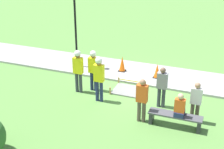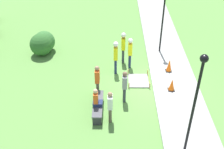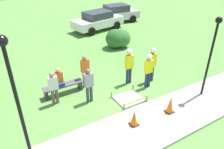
{
  "view_description": "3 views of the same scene",
  "coord_description": "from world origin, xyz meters",
  "px_view_note": "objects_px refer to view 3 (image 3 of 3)",
  "views": [
    {
      "loc": [
        -3.59,
        13.27,
        6.84
      ],
      "look_at": [
        0.95,
        1.25,
        0.94
      ],
      "focal_mm": 55.0,
      "sensor_mm": 36.0,
      "label": 1
    },
    {
      "loc": [
        -11.8,
        1.96,
        8.79
      ],
      "look_at": [
        -0.08,
        2.11,
        0.77
      ],
      "focal_mm": 45.0,
      "sensor_mm": 36.0,
      "label": 2
    },
    {
      "loc": [
        -4.54,
        -6.06,
        5.99
      ],
      "look_at": [
        -0.0,
        1.52,
        1.06
      ],
      "focal_mm": 35.0,
      "sensor_mm": 36.0,
      "label": 3
    }
  ],
  "objects_px": {
    "lamppost_near": "(213,46)",
    "lamppost_far": "(15,92)",
    "bystander_in_gray_shirt": "(54,87)",
    "parked_car_white": "(98,20)",
    "worker_trainee": "(152,61)",
    "bystander_in_orange_shirt": "(85,69)",
    "park_bench": "(63,87)",
    "worker_supervisor": "(149,68)",
    "traffic_cone_far_patch": "(170,105)",
    "parked_car_silver": "(116,13)",
    "traffic_cone_near_patch": "(134,118)",
    "worker_assistant": "(129,63)",
    "bystander_in_white_shirt": "(89,84)",
    "person_seated_on_bench": "(59,79)"
  },
  "relations": [
    {
      "from": "parked_car_silver",
      "to": "traffic_cone_near_patch",
      "type": "bearing_deg",
      "value": -116.34
    },
    {
      "from": "bystander_in_white_shirt",
      "to": "parked_car_silver",
      "type": "height_order",
      "value": "bystander_in_white_shirt"
    },
    {
      "from": "park_bench",
      "to": "worker_supervisor",
      "type": "xyz_separation_m",
      "value": [
        3.85,
        -1.6,
        0.74
      ]
    },
    {
      "from": "worker_assistant",
      "to": "worker_supervisor",
      "type": "bearing_deg",
      "value": -53.49
    },
    {
      "from": "person_seated_on_bench",
      "to": "lamppost_near",
      "type": "bearing_deg",
      "value": -32.15
    },
    {
      "from": "traffic_cone_far_patch",
      "to": "bystander_in_white_shirt",
      "type": "relative_size",
      "value": 0.44
    },
    {
      "from": "bystander_in_orange_shirt",
      "to": "park_bench",
      "type": "bearing_deg",
      "value": -176.3
    },
    {
      "from": "traffic_cone_near_patch",
      "to": "bystander_in_orange_shirt",
      "type": "distance_m",
      "value": 3.76
    },
    {
      "from": "worker_assistant",
      "to": "worker_trainee",
      "type": "xyz_separation_m",
      "value": [
        1.13,
        -0.43,
        -0.02
      ]
    },
    {
      "from": "parked_car_white",
      "to": "parked_car_silver",
      "type": "height_order",
      "value": "parked_car_silver"
    },
    {
      "from": "bystander_in_white_shirt",
      "to": "worker_assistant",
      "type": "bearing_deg",
      "value": 9.84
    },
    {
      "from": "bystander_in_orange_shirt",
      "to": "lamppost_far",
      "type": "bearing_deg",
      "value": -134.02
    },
    {
      "from": "worker_supervisor",
      "to": "lamppost_near",
      "type": "distance_m",
      "value": 2.98
    },
    {
      "from": "traffic_cone_far_patch",
      "to": "parked_car_silver",
      "type": "height_order",
      "value": "parked_car_silver"
    },
    {
      "from": "park_bench",
      "to": "bystander_in_white_shirt",
      "type": "xyz_separation_m",
      "value": [
        0.8,
        -1.23,
        0.6
      ]
    },
    {
      "from": "worker_supervisor",
      "to": "bystander_in_orange_shirt",
      "type": "height_order",
      "value": "worker_supervisor"
    },
    {
      "from": "worker_assistant",
      "to": "parked_car_white",
      "type": "relative_size",
      "value": 0.41
    },
    {
      "from": "park_bench",
      "to": "parked_car_silver",
      "type": "xyz_separation_m",
      "value": [
        8.86,
        9.42,
        0.49
      ]
    },
    {
      "from": "lamppost_far",
      "to": "parked_car_white",
      "type": "distance_m",
      "value": 14.54
    },
    {
      "from": "worker_assistant",
      "to": "bystander_in_gray_shirt",
      "type": "distance_m",
      "value": 3.86
    },
    {
      "from": "worker_assistant",
      "to": "bystander_in_orange_shirt",
      "type": "relative_size",
      "value": 1.13
    },
    {
      "from": "bystander_in_orange_shirt",
      "to": "parked_car_silver",
      "type": "height_order",
      "value": "bystander_in_orange_shirt"
    },
    {
      "from": "lamppost_far",
      "to": "bystander_in_gray_shirt",
      "type": "bearing_deg",
      "value": 60.48
    },
    {
      "from": "park_bench",
      "to": "worker_trainee",
      "type": "distance_m",
      "value": 4.62
    },
    {
      "from": "traffic_cone_far_patch",
      "to": "bystander_in_orange_shirt",
      "type": "relative_size",
      "value": 0.44
    },
    {
      "from": "lamppost_near",
      "to": "parked_car_silver",
      "type": "bearing_deg",
      "value": 75.84
    },
    {
      "from": "person_seated_on_bench",
      "to": "parked_car_silver",
      "type": "height_order",
      "value": "parked_car_silver"
    },
    {
      "from": "worker_assistant",
      "to": "bystander_in_white_shirt",
      "type": "relative_size",
      "value": 1.14
    },
    {
      "from": "traffic_cone_near_patch",
      "to": "worker_supervisor",
      "type": "bearing_deg",
      "value": 41.42
    },
    {
      "from": "worker_trainee",
      "to": "bystander_in_white_shirt",
      "type": "xyz_separation_m",
      "value": [
        -3.58,
        0.01,
        -0.2
      ]
    },
    {
      "from": "traffic_cone_near_patch",
      "to": "worker_supervisor",
      "type": "distance_m",
      "value": 3.13
    },
    {
      "from": "bystander_in_orange_shirt",
      "to": "lamppost_far",
      "type": "relative_size",
      "value": 0.4
    },
    {
      "from": "traffic_cone_far_patch",
      "to": "bystander_in_white_shirt",
      "type": "height_order",
      "value": "bystander_in_white_shirt"
    },
    {
      "from": "traffic_cone_far_patch",
      "to": "bystander_in_orange_shirt",
      "type": "height_order",
      "value": "bystander_in_orange_shirt"
    },
    {
      "from": "bystander_in_orange_shirt",
      "to": "bystander_in_gray_shirt",
      "type": "xyz_separation_m",
      "value": [
        -1.82,
        -0.65,
        -0.08
      ]
    },
    {
      "from": "traffic_cone_far_patch",
      "to": "worker_assistant",
      "type": "distance_m",
      "value": 3.05
    },
    {
      "from": "traffic_cone_near_patch",
      "to": "person_seated_on_bench",
      "type": "height_order",
      "value": "person_seated_on_bench"
    },
    {
      "from": "person_seated_on_bench",
      "to": "parked_car_white",
      "type": "xyz_separation_m",
      "value": [
        6.27,
        8.08,
        -0.02
      ]
    },
    {
      "from": "traffic_cone_far_patch",
      "to": "bystander_in_white_shirt",
      "type": "distance_m",
      "value": 3.6
    },
    {
      "from": "worker_trainee",
      "to": "bystander_in_orange_shirt",
      "type": "height_order",
      "value": "worker_trainee"
    },
    {
      "from": "lamppost_far",
      "to": "parked_car_white",
      "type": "bearing_deg",
      "value": 54.21
    },
    {
      "from": "person_seated_on_bench",
      "to": "worker_assistant",
      "type": "distance_m",
      "value": 3.51
    },
    {
      "from": "bystander_in_orange_shirt",
      "to": "parked_car_white",
      "type": "height_order",
      "value": "bystander_in_orange_shirt"
    },
    {
      "from": "traffic_cone_near_patch",
      "to": "traffic_cone_far_patch",
      "type": "bearing_deg",
      "value": -4.48
    },
    {
      "from": "lamppost_near",
      "to": "lamppost_far",
      "type": "bearing_deg",
      "value": -180.0
    },
    {
      "from": "worker_trainee",
      "to": "bystander_in_orange_shirt",
      "type": "xyz_separation_m",
      "value": [
        -3.16,
        1.31,
        -0.19
      ]
    },
    {
      "from": "worker_trainee",
      "to": "bystander_in_gray_shirt",
      "type": "distance_m",
      "value": 5.03
    },
    {
      "from": "worker_trainee",
      "to": "parked_car_silver",
      "type": "distance_m",
      "value": 11.56
    },
    {
      "from": "park_bench",
      "to": "worker_supervisor",
      "type": "bearing_deg",
      "value": -22.61
    },
    {
      "from": "worker_assistant",
      "to": "parked_car_silver",
      "type": "xyz_separation_m",
      "value": [
        5.61,
        10.22,
        -0.33
      ]
    }
  ]
}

